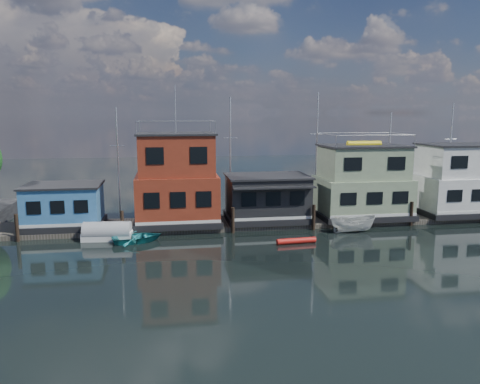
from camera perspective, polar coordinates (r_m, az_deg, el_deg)
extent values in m
plane|color=black|center=(31.56, 8.83, -8.86)|extent=(160.00, 160.00, 0.00)
cube|color=#595147|center=(42.65, 3.94, -3.61)|extent=(48.00, 5.00, 0.40)
cube|color=black|center=(42.42, -20.55, -3.66)|extent=(6.40, 4.90, 0.50)
cube|color=#3D7CB9|center=(42.07, -20.69, -1.34)|extent=(6.00, 4.50, 3.00)
cube|color=black|center=(41.81, -20.82, 0.79)|extent=(6.30, 4.80, 0.16)
cube|color=black|center=(41.53, -7.59, -3.40)|extent=(7.40, 5.90, 0.50)
cube|color=maroon|center=(41.11, -7.65, -0.51)|extent=(7.00, 5.50, 3.74)
cube|color=maroon|center=(40.63, -7.77, 4.49)|extent=(6.30, 4.95, 3.46)
cube|color=black|center=(40.51, -7.82, 7.04)|extent=(6.65, 5.23, 0.16)
cylinder|color=silver|center=(40.48, -7.89, 9.98)|extent=(0.08, 0.08, 4.00)
cube|color=black|center=(42.45, 3.29, -3.04)|extent=(7.40, 5.40, 0.50)
cube|color=black|center=(42.06, 3.31, -0.45)|extent=(7.00, 5.00, 3.40)
cube|color=black|center=(41.79, 3.34, 1.95)|extent=(7.30, 5.30, 0.16)
cube|color=black|center=(39.17, 4.19, 0.56)|extent=(7.00, 1.20, 0.12)
cube|color=black|center=(45.18, 14.53, -2.56)|extent=(8.40, 5.90, 0.50)
cube|color=gray|center=(44.84, 14.62, -0.30)|extent=(8.00, 5.50, 3.12)
cube|color=gray|center=(44.44, 14.79, 3.51)|extent=(7.20, 4.95, 2.88)
cube|color=black|center=(44.32, 14.87, 5.47)|extent=(7.60, 5.23, 0.16)
cylinder|color=yellow|center=(44.30, 14.88, 5.69)|extent=(3.20, 0.56, 0.56)
cube|color=black|center=(49.98, 25.11, -2.02)|extent=(8.40, 5.90, 0.50)
cube|color=white|center=(49.67, 25.26, 0.03)|extent=(8.00, 5.50, 3.12)
cube|color=white|center=(49.31, 25.51, 3.47)|extent=(7.20, 4.95, 2.88)
cube|color=black|center=(49.20, 25.64, 5.23)|extent=(7.60, 5.23, 0.16)
cylinder|color=#2D2116|center=(40.42, -25.55, -3.98)|extent=(0.28, 0.28, 2.20)
cylinder|color=#2D2116|center=(38.87, -14.16, -3.83)|extent=(0.28, 0.28, 2.20)
cylinder|color=#2D2116|center=(39.05, -0.87, -3.47)|extent=(0.28, 0.28, 2.20)
cylinder|color=#2D2116|center=(40.60, 8.97, -3.08)|extent=(0.28, 0.28, 2.20)
cylinder|color=#2D2116|center=(44.18, 20.16, -2.53)|extent=(0.28, 0.28, 2.20)
cylinder|color=silver|center=(46.94, -14.64, 3.57)|extent=(0.16, 0.16, 10.50)
cylinder|color=silver|center=(46.81, -14.72, 5.49)|extent=(1.40, 0.06, 0.06)
cylinder|color=silver|center=(47.08, -1.19, 4.51)|extent=(0.16, 0.16, 11.50)
cylinder|color=silver|center=(46.96, -1.19, 6.60)|extent=(1.40, 0.06, 0.06)
cylinder|color=silver|center=(49.09, 9.32, 4.89)|extent=(0.16, 0.16, 12.00)
cylinder|color=silver|center=(48.97, 9.38, 6.98)|extent=(1.40, 0.06, 0.06)
cylinder|color=silver|center=(52.22, 17.67, 3.74)|extent=(0.16, 0.16, 10.00)
cylinder|color=silver|center=(52.10, 17.76, 5.38)|extent=(1.40, 0.06, 0.06)
cylinder|color=silver|center=(55.66, 24.18, 4.20)|extent=(0.16, 0.16, 11.00)
cylinder|color=silver|center=(55.55, 24.30, 5.89)|extent=(1.40, 0.06, 0.06)
cube|color=white|center=(38.67, -15.85, -5.16)|extent=(3.97, 1.80, 0.64)
cylinder|color=#A7A8AC|center=(38.58, -15.87, -4.63)|extent=(3.80, 1.88, 1.56)
cylinder|color=red|center=(36.41, 6.89, -5.93)|extent=(3.13, 0.68, 0.45)
imported|color=teal|center=(37.39, -12.41, -5.41)|extent=(4.40, 3.63, 0.79)
imported|color=silver|center=(40.48, 13.63, -3.81)|extent=(3.92, 1.79, 1.47)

